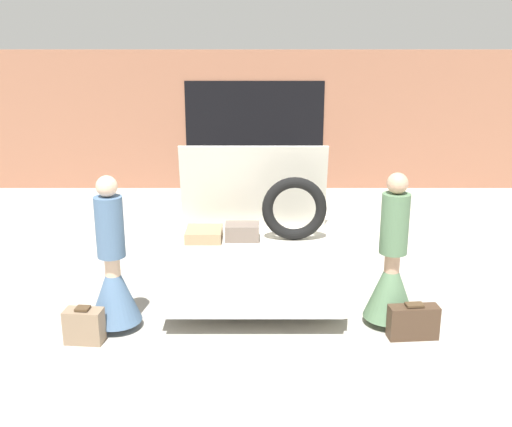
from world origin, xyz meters
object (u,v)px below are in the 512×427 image
(car, at_px, (257,216))
(person_left, at_px, (116,275))
(suitcase_beside_right_person, at_px, (416,322))
(person_right, at_px, (394,272))
(suitcase_beside_left_person, at_px, (87,325))

(car, xyz_separation_m, person_left, (-1.49, -2.22, 0.01))
(suitcase_beside_right_person, bearing_deg, person_right, 117.95)
(suitcase_beside_left_person, bearing_deg, suitcase_beside_right_person, 1.55)
(car, height_order, suitcase_beside_right_person, car)
(car, xyz_separation_m, person_right, (1.49, -2.13, 0.01))
(person_left, bearing_deg, person_right, 103.24)
(suitcase_beside_left_person, distance_m, suitcase_beside_right_person, 3.41)
(car, relative_size, suitcase_beside_right_person, 9.17)
(suitcase_beside_right_person, bearing_deg, car, 124.06)
(car, bearing_deg, suitcase_beside_left_person, -124.22)
(person_left, height_order, suitcase_beside_right_person, person_left)
(person_right, height_order, suitcase_beside_left_person, person_right)
(car, distance_m, person_right, 2.59)
(person_left, distance_m, person_right, 2.98)
(suitcase_beside_left_person, xyz_separation_m, suitcase_beside_right_person, (3.41, 0.09, -0.00))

